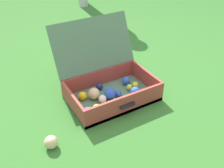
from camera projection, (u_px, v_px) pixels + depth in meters
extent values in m
plane|color=#336B28|center=(117.00, 100.00, 1.89)|extent=(16.00, 16.00, 0.00)
cube|color=#4C7051|center=(112.00, 98.00, 1.90)|extent=(0.61, 0.38, 0.03)
cube|color=#9E3D33|center=(73.00, 104.00, 1.74)|extent=(0.02, 0.38, 0.15)
cube|color=#9E3D33|center=(146.00, 79.00, 1.99)|extent=(0.02, 0.38, 0.15)
cube|color=#9E3D33|center=(126.00, 105.00, 1.73)|extent=(0.58, 0.02, 0.15)
cube|color=#9E3D33|center=(100.00, 79.00, 1.99)|extent=(0.58, 0.02, 0.15)
cube|color=#4C7051|center=(93.00, 44.00, 1.92)|extent=(0.61, 0.18, 0.36)
cube|color=black|center=(128.00, 106.00, 1.71)|extent=(0.11, 0.02, 0.02)
sphere|color=blue|center=(110.00, 93.00, 1.85)|extent=(0.08, 0.08, 0.08)
sphere|color=#CCDB38|center=(129.00, 87.00, 1.95)|extent=(0.04, 0.04, 0.04)
sphere|color=navy|center=(99.00, 87.00, 1.95)|extent=(0.05, 0.05, 0.05)
sphere|color=yellow|center=(82.00, 96.00, 1.84)|extent=(0.06, 0.06, 0.06)
sphere|color=#CCDB38|center=(135.00, 85.00, 1.97)|extent=(0.05, 0.05, 0.05)
sphere|color=blue|center=(126.00, 81.00, 2.00)|extent=(0.06, 0.06, 0.06)
sphere|color=#D1B784|center=(115.00, 102.00, 1.80)|extent=(0.05, 0.05, 0.05)
sphere|color=#D1B784|center=(94.00, 94.00, 1.85)|extent=(0.08, 0.08, 0.08)
sphere|color=blue|center=(135.00, 92.00, 1.87)|extent=(0.07, 0.07, 0.07)
sphere|color=blue|center=(118.00, 94.00, 1.88)|extent=(0.04, 0.04, 0.04)
sphere|color=purple|center=(88.00, 113.00, 1.68)|extent=(0.07, 0.07, 0.07)
sphere|color=#CCDB38|center=(97.00, 109.00, 1.72)|extent=(0.06, 0.06, 0.06)
sphere|color=white|center=(102.00, 99.00, 1.82)|extent=(0.06, 0.06, 0.06)
sphere|color=#D1B784|center=(51.00, 142.00, 1.50)|extent=(0.08, 0.08, 0.08)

